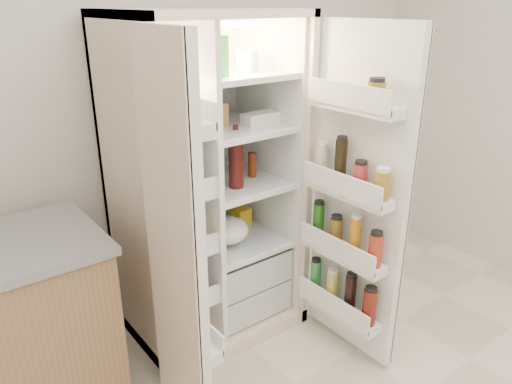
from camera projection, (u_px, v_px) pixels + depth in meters
wall_back at (174, 90)px, 2.81m from camera, size 4.00×0.02×2.70m
refrigerator at (206, 206)px, 2.76m from camera, size 0.92×0.70×1.80m
freezer_door at (176, 250)px, 1.97m from camera, size 0.15×0.40×1.72m
fridge_door at (356, 204)px, 2.46m from camera, size 0.17×0.58×1.72m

